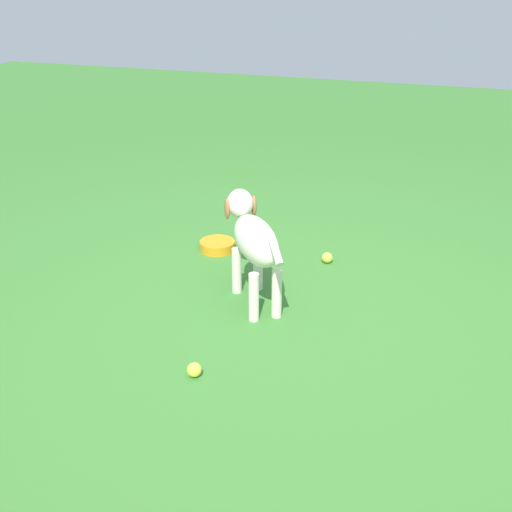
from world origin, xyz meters
TOP-DOWN VIEW (x-y plane):
  - ground at (0.00, 0.00)m, footprint 14.00×14.00m
  - dog at (0.25, 0.27)m, footprint 0.68×0.51m
  - tennis_ball_0 at (-0.50, 0.29)m, footprint 0.07×0.07m
  - tennis_ball_1 at (0.82, -0.00)m, footprint 0.07×0.07m
  - water_bowl at (0.78, 0.69)m, footprint 0.22×0.22m

SIDE VIEW (x-z plane):
  - ground at x=0.00m, z-range 0.00..0.00m
  - water_bowl at x=0.78m, z-range 0.00..0.06m
  - tennis_ball_0 at x=-0.50m, z-range 0.00..0.07m
  - tennis_ball_1 at x=0.82m, z-range 0.00..0.07m
  - dog at x=0.25m, z-range 0.09..0.63m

